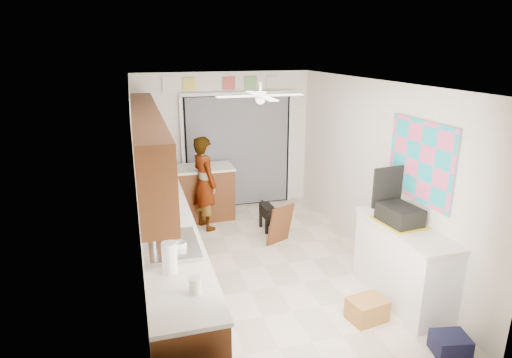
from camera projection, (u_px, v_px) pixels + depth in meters
floor at (264, 266)px, 5.94m from camera, size 5.00×5.00×0.00m
ceiling at (265, 83)px, 5.20m from camera, size 5.00×5.00×0.00m
wall_back at (224, 141)px, 7.87m from camera, size 3.20×0.00×3.20m
wall_front at (361, 274)px, 3.28m from camera, size 3.20×0.00×3.20m
wall_left at (138, 191)px, 5.15m from camera, size 0.00×5.00×5.00m
wall_right at (373, 171)px, 6.00m from camera, size 0.00×5.00×5.00m
left_base_cabinets at (167, 248)px, 5.46m from camera, size 0.60×4.80×0.90m
left_countertop at (166, 214)px, 5.33m from camera, size 0.62×4.80×0.04m
upper_cabinets at (147, 143)px, 5.21m from camera, size 0.32×4.00×0.80m
sink_basin at (173, 246)px, 4.40m from camera, size 0.50×0.76×0.06m
faucet at (154, 240)px, 4.32m from camera, size 0.03×0.03×0.22m
peninsula_base at (203, 193)px, 7.51m from camera, size 1.00×0.60×0.90m
peninsula_top at (203, 168)px, 7.37m from camera, size 1.04×0.64×0.04m
back_opening_recess at (238, 151)px, 7.96m from camera, size 2.00×0.06×2.10m
curtain_panel at (239, 152)px, 7.93m from camera, size 1.90×0.03×2.05m
door_trim_left at (183, 156)px, 7.67m from camera, size 0.06×0.04×2.10m
door_trim_right at (290, 148)px, 8.21m from camera, size 0.06×0.04×2.10m
door_trim_head at (238, 93)px, 7.62m from camera, size 2.10×0.04×0.06m
header_frame_0 at (189, 84)px, 7.37m from camera, size 0.22×0.02×0.22m
header_frame_2 at (229, 83)px, 7.55m from camera, size 0.22×0.02×0.22m
header_frame_3 at (251, 83)px, 7.66m from camera, size 0.22×0.02×0.22m
header_frame_4 at (272, 82)px, 7.77m from camera, size 0.22×0.02×0.22m
route66_sign at (169, 85)px, 7.28m from camera, size 0.22×0.02×0.26m
right_counter_base at (403, 264)px, 5.07m from camera, size 0.50×1.40×0.90m
right_counter_top at (406, 228)px, 4.92m from camera, size 0.54×1.44×0.04m
abstract_painting at (420, 161)px, 4.95m from camera, size 0.03×1.15×0.95m
ceiling_fan at (260, 96)px, 5.44m from camera, size 1.14×1.14×0.24m
microwave at (156, 165)px, 6.87m from camera, size 0.50×0.65×0.32m
cup at (180, 247)px, 4.30m from camera, size 0.15×0.15×0.10m
jar_a at (195, 285)px, 3.57m from camera, size 0.13×0.13×0.14m
jar_b at (174, 250)px, 4.22m from camera, size 0.10×0.10×0.11m
paper_towel_roll at (169, 258)px, 3.88m from camera, size 0.16×0.16×0.29m
suitcase at (400, 215)px, 4.99m from camera, size 0.41×0.51×0.20m
suitcase_rim at (399, 223)px, 5.02m from camera, size 0.50×0.62×0.02m
suitcase_lid at (388, 187)px, 5.18m from camera, size 0.42×0.07×0.50m
cardboard_box at (367, 309)px, 4.75m from camera, size 0.45×0.36×0.25m
navy_crate at (450, 344)px, 4.22m from camera, size 0.38×0.34×0.20m
cabinet_door_panel at (280, 225)px, 6.53m from camera, size 0.46×0.32×0.63m
man at (205, 183)px, 6.99m from camera, size 0.54×0.66×1.56m
dog at (268, 216)px, 7.06m from camera, size 0.28×0.60×0.47m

